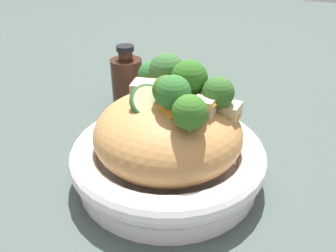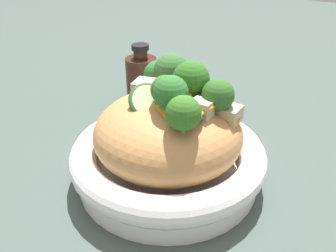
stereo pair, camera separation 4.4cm
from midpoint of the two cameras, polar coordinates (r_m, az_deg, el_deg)
ground_plane at (r=0.49m, az=2.62°, el=-8.50°), size 3.00×3.00×0.00m
serving_bowl at (r=0.47m, az=2.70°, el=-5.57°), size 0.26×0.26×0.06m
noodle_heap at (r=0.45m, az=2.84°, el=-1.12°), size 0.19×0.19×0.10m
broccoli_florets at (r=0.43m, az=4.80°, el=6.60°), size 0.15×0.16×0.07m
carrot_coins at (r=0.42m, az=6.01°, el=3.24°), size 0.09×0.12×0.04m
zucchini_slices at (r=0.41m, az=3.89°, el=3.44°), size 0.11×0.11×0.04m
chicken_chunks at (r=0.43m, az=5.75°, el=3.98°), size 0.06×0.13×0.04m
soy_sauce_bottle at (r=0.67m, az=-2.46°, el=7.52°), size 0.06×0.06×0.12m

